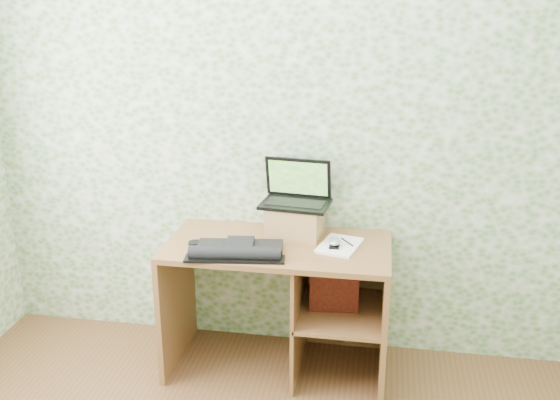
% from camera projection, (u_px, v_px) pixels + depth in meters
% --- Properties ---
extents(wall_back, '(3.50, 0.00, 3.50)m').
position_uv_depth(wall_back, '(287.00, 131.00, 3.44)').
color(wall_back, silver).
rests_on(wall_back, ground).
extents(desk, '(1.20, 0.60, 0.75)m').
position_uv_depth(desk, '(293.00, 288.00, 3.43)').
color(desk, brown).
rests_on(desk, floor).
extents(riser, '(0.31, 0.27, 0.17)m').
position_uv_depth(riser, '(295.00, 221.00, 3.42)').
color(riser, '#946242').
rests_on(riser, desk).
extents(laptop, '(0.39, 0.30, 0.25)m').
position_uv_depth(laptop, '(296.00, 193.00, 3.42)').
color(laptop, black).
rests_on(laptop, riser).
extents(keyboard, '(0.51, 0.31, 0.07)m').
position_uv_depth(keyboard, '(238.00, 250.00, 3.19)').
color(keyboard, black).
rests_on(keyboard, desk).
extents(headphones, '(0.21, 0.18, 0.03)m').
position_uv_depth(headphones, '(207.00, 247.00, 3.27)').
color(headphones, black).
rests_on(headphones, desk).
extents(notepad, '(0.25, 0.31, 0.01)m').
position_uv_depth(notepad, '(339.00, 245.00, 3.30)').
color(notepad, white).
rests_on(notepad, desk).
extents(mouse, '(0.06, 0.10, 0.03)m').
position_uv_depth(mouse, '(335.00, 243.00, 3.27)').
color(mouse, silver).
rests_on(mouse, notepad).
extents(pen, '(0.07, 0.10, 0.01)m').
position_uv_depth(pen, '(347.00, 242.00, 3.32)').
color(pen, black).
rests_on(pen, notepad).
extents(red_box, '(0.27, 0.11, 0.31)m').
position_uv_depth(red_box, '(334.00, 283.00, 3.34)').
color(red_box, maroon).
rests_on(red_box, desk).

